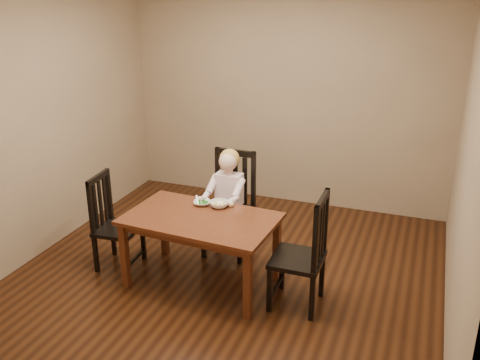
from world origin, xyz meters
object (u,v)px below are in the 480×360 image
(chair_right, at_px, (304,254))
(bowl_peas, at_px, (202,203))
(dining_table, at_px, (201,225))
(chair_left, at_px, (113,223))
(bowl_veg, at_px, (219,204))
(toddler, at_px, (228,193))
(chair_child, at_px, (231,205))

(chair_right, distance_m, bowl_peas, 1.13)
(dining_table, relative_size, chair_left, 1.48)
(chair_right, relative_size, bowl_veg, 5.85)
(dining_table, xyz_separation_m, bowl_veg, (0.07, 0.27, 0.11))
(chair_left, relative_size, bowl_peas, 6.06)
(chair_right, distance_m, toddler, 1.19)
(chair_right, xyz_separation_m, bowl_veg, (-0.90, 0.30, 0.20))
(chair_left, height_order, chair_right, chair_right)
(chair_left, xyz_separation_m, bowl_veg, (1.02, 0.26, 0.25))
(chair_child, distance_m, toddler, 0.17)
(toddler, bearing_deg, chair_right, 145.87)
(bowl_veg, bearing_deg, toddler, 98.45)
(chair_right, bearing_deg, toddler, 54.63)
(bowl_peas, distance_m, bowl_veg, 0.18)
(chair_child, relative_size, toddler, 1.77)
(dining_table, xyz_separation_m, bowl_peas, (-0.10, 0.26, 0.10))
(chair_left, xyz_separation_m, chair_right, (1.92, -0.04, 0.05))
(dining_table, distance_m, bowl_veg, 0.30)
(bowl_veg, bearing_deg, bowl_peas, -177.44)
(dining_table, relative_size, chair_child, 1.31)
(chair_child, distance_m, bowl_veg, 0.48)
(bowl_peas, height_order, bowl_veg, bowl_veg)
(dining_table, bearing_deg, chair_left, 179.67)
(chair_child, distance_m, chair_right, 1.21)
(chair_child, distance_m, bowl_peas, 0.49)
(chair_child, xyz_separation_m, chair_right, (0.96, -0.74, -0.01))
(chair_child, xyz_separation_m, bowl_peas, (-0.12, -0.44, 0.19))
(chair_left, relative_size, chair_right, 0.91)
(bowl_peas, bearing_deg, chair_right, -15.29)
(chair_right, xyz_separation_m, bowl_peas, (-1.08, 0.29, 0.20))
(bowl_veg, bearing_deg, dining_table, -105.40)
(bowl_peas, bearing_deg, dining_table, -68.58)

